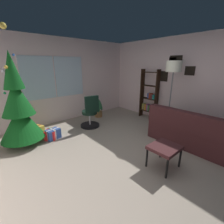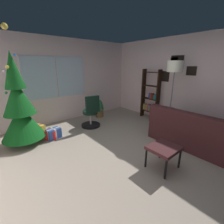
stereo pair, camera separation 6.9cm
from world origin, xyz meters
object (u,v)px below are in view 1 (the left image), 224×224
gift_box_green (52,132)px  potted_plant (99,110)px  bookshelf (149,97)px  office_chair (90,115)px  gift_box_red (51,135)px  gift_box_blue (53,134)px  floor_lamp (173,71)px  footstool (164,149)px  gift_box_gold (36,130)px  couch (200,132)px  holiday_tree (19,109)px

gift_box_green → potted_plant: (1.81, 0.42, 0.15)m
bookshelf → gift_box_green: bearing=166.0°
office_chair → gift_box_red: bearing=-179.8°
gift_box_blue → potted_plant: bearing=18.0°
gift_box_green → floor_lamp: (2.72, -1.69, 1.53)m
footstool → floor_lamp: 2.27m
potted_plant → gift_box_blue: bearing=-162.0°
gift_box_green → gift_box_blue: size_ratio=0.96×
gift_box_red → gift_box_green: (0.09, 0.15, -0.02)m
footstool → gift_box_gold: bearing=114.5°
potted_plant → office_chair: bearing=-141.6°
gift_box_red → couch: bearing=-44.9°
gift_box_red → holiday_tree: bearing=165.7°
footstool → gift_box_green: footstool is taller
couch → gift_box_gold: size_ratio=4.71×
gift_box_red → potted_plant: (1.89, 0.57, 0.13)m
couch → gift_box_blue: 3.50m
gift_box_red → gift_box_blue: (0.05, -0.03, 0.01)m
gift_box_gold → gift_box_red: bearing=-68.7°
couch → potted_plant: size_ratio=2.86×
footstool → bookshelf: size_ratio=0.31×
holiday_tree → floor_lamp: bearing=-26.5°
holiday_tree → potted_plant: holiday_tree is taller
holiday_tree → gift_box_green: holiday_tree is taller
gift_box_gold → office_chair: bearing=-20.4°
bookshelf → potted_plant: 1.78m
office_chair → gift_box_blue: bearing=-178.4°
holiday_tree → gift_box_gold: holiday_tree is taller
footstool → gift_box_blue: size_ratio=1.42×
footstool → bookshelf: bookshelf is taller
holiday_tree → office_chair: size_ratio=2.65×
floor_lamp → potted_plant: size_ratio=2.87×
gift_box_green → gift_box_gold: size_ratio=0.86×
holiday_tree → gift_box_red: (0.56, -0.14, -0.73)m
gift_box_red → bookshelf: 3.26m
gift_box_red → gift_box_gold: gift_box_red is taller
footstool → floor_lamp: (1.67, 0.89, 1.26)m
gift_box_green → gift_box_blue: (-0.04, -0.18, 0.03)m
office_chair → floor_lamp: (1.63, -1.54, 1.26)m
gift_box_blue → gift_box_gold: bearing=114.5°
office_chair → potted_plant: size_ratio=1.46×
couch → gift_box_green: size_ratio=5.50×
gift_box_green → bookshelf: size_ratio=0.21×
couch → office_chair: size_ratio=1.96×
gift_box_red → office_chair: size_ratio=0.37×
gift_box_red → gift_box_gold: size_ratio=0.89×
holiday_tree → gift_box_green: bearing=0.9°
couch → bookshelf: bookshelf is taller
couch → bookshelf: bearing=71.9°
floor_lamp → gift_box_green: bearing=148.1°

